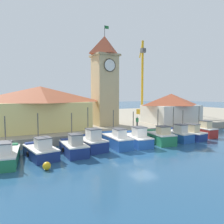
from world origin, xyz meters
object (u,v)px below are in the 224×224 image
object	(u,v)px
fishing_boat_left_inner	(74,147)
clock_tower	(105,79)
fishing_boat_far_right	(187,133)
mooring_buoy	(47,166)
fishing_boat_center	(116,140)
warehouse_right	(171,108)
fishing_boat_right_inner	(160,137)
port_crane_near	(142,85)
fishing_boat_right_outer	(176,135)
fishing_boat_mid_right	(136,139)
warehouse_left	(41,108)
fishing_boat_left_outer	(41,151)
fishing_boat_end_right	(202,130)
fishing_boat_mid_left	(91,142)
dock_worker_near_tower	(137,122)
fishing_boat_far_left	(5,156)

from	to	relation	value
fishing_boat_left_inner	clock_tower	size ratio (longest dim) A/B	0.28
fishing_boat_left_inner	fishing_boat_far_right	size ratio (longest dim) A/B	0.82
mooring_buoy	fishing_boat_left_inner	bearing A→B (deg)	45.30
fishing_boat_center	clock_tower	size ratio (longest dim) A/B	0.34
fishing_boat_left_inner	warehouse_right	world-z (taller)	warehouse_right
fishing_boat_right_inner	mooring_buoy	world-z (taller)	fishing_boat_right_inner
port_crane_near	mooring_buoy	bearing A→B (deg)	-136.31
port_crane_near	fishing_boat_right_inner	bearing A→B (deg)	-121.24
fishing_boat_far_right	mooring_buoy	distance (m)	19.56
fishing_boat_right_outer	port_crane_near	world-z (taller)	port_crane_near
fishing_boat_mid_right	warehouse_left	size ratio (longest dim) A/B	0.40
fishing_boat_left_inner	warehouse_right	size ratio (longest dim) A/B	0.48
fishing_boat_left_outer	fishing_boat_center	size ratio (longest dim) A/B	0.88
fishing_boat_far_right	fishing_boat_end_right	size ratio (longest dim) A/B	1.21
fishing_boat_end_right	port_crane_near	distance (m)	25.57
fishing_boat_mid_left	dock_worker_near_tower	bearing A→B (deg)	27.07
fishing_boat_left_outer	fishing_boat_center	bearing A→B (deg)	4.04
fishing_boat_mid_right	fishing_boat_end_right	distance (m)	11.42
fishing_boat_far_left	fishing_boat_left_outer	bearing A→B (deg)	7.00
fishing_boat_right_outer	clock_tower	bearing A→B (deg)	116.41
fishing_boat_far_right	fishing_boat_end_right	world-z (taller)	fishing_boat_end_right
fishing_boat_far_left	fishing_boat_right_outer	bearing A→B (deg)	0.87
fishing_boat_center	fishing_boat_right_inner	size ratio (longest dim) A/B	1.17
fishing_boat_end_right	mooring_buoy	world-z (taller)	fishing_boat_end_right
fishing_boat_far_left	warehouse_right	bearing A→B (deg)	17.57
fishing_boat_left_outer	warehouse_left	distance (m)	10.61
fishing_boat_left_outer	warehouse_right	bearing A→B (deg)	18.85
fishing_boat_end_right	warehouse_left	distance (m)	22.77
dock_worker_near_tower	fishing_boat_center	bearing A→B (deg)	-141.97
dock_worker_near_tower	fishing_boat_mid_right	bearing A→B (deg)	-125.74
fishing_boat_far_left	fishing_boat_right_inner	bearing A→B (deg)	0.03
warehouse_right	mooring_buoy	size ratio (longest dim) A/B	14.21
fishing_boat_center	fishing_boat_far_left	bearing A→B (deg)	-175.17
fishing_boat_mid_right	fishing_boat_far_right	xyz separation A→B (m)	(8.18, -0.10, -0.06)
mooring_buoy	fishing_boat_far_left	bearing A→B (deg)	131.27
fishing_boat_mid_left	clock_tower	bearing A→B (deg)	56.35
fishing_boat_end_right	mooring_buoy	size ratio (longest dim) A/B	6.91
fishing_boat_mid_left	fishing_boat_center	bearing A→B (deg)	-2.43
fishing_boat_far_right	port_crane_near	distance (m)	26.88
fishing_boat_mid_right	clock_tower	xyz separation A→B (m)	(0.89, 10.12, 7.68)
clock_tower	dock_worker_near_tower	xyz separation A→B (m)	(2.86, -4.91, -6.49)
clock_tower	fishing_boat_left_inner	bearing A→B (deg)	-129.00
fishing_boat_far_left	fishing_boat_end_right	bearing A→B (deg)	1.89
warehouse_right	fishing_boat_right_outer	bearing A→B (deg)	-128.93
fishing_boat_right_inner	fishing_boat_end_right	distance (m)	8.35
fishing_boat_far_left	clock_tower	xyz separation A→B (m)	(14.73, 10.74, 7.73)
fishing_boat_far_left	fishing_boat_left_inner	world-z (taller)	fishing_boat_left_inner
fishing_boat_right_inner	clock_tower	xyz separation A→B (m)	(-2.22, 10.74, 7.64)
fishing_boat_far_left	clock_tower	bearing A→B (deg)	36.11
fishing_boat_right_inner	fishing_boat_far_right	world-z (taller)	fishing_boat_right_inner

